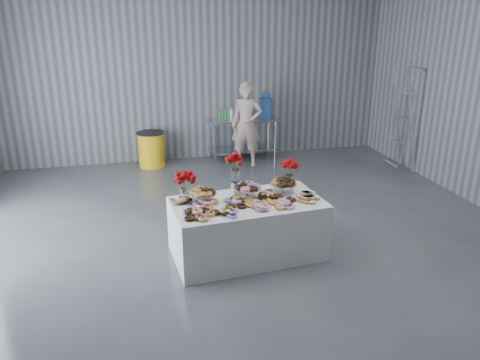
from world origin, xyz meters
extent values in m
plane|color=#3B3D43|center=(0.00, 0.00, 0.00)|extent=(9.00, 9.00, 0.00)
cube|color=gray|center=(0.00, 4.50, 2.00)|extent=(8.00, 0.04, 4.00)
cube|color=white|center=(-0.09, 0.04, 0.38)|extent=(1.98, 1.16, 0.75)
cube|color=silver|center=(0.84, 4.10, 0.88)|extent=(1.50, 0.60, 0.04)
cube|color=silver|center=(0.84, 4.10, 0.25)|extent=(1.40, 0.55, 0.03)
cylinder|color=silver|center=(0.19, 3.85, 0.43)|extent=(0.04, 0.04, 0.86)
cylinder|color=silver|center=(1.49, 3.85, 0.43)|extent=(0.04, 0.04, 0.86)
cylinder|color=silver|center=(0.19, 4.35, 0.43)|extent=(0.04, 0.04, 0.86)
cylinder|color=silver|center=(1.49, 4.35, 0.43)|extent=(0.04, 0.04, 0.86)
cylinder|color=silver|center=(-0.65, 0.14, 0.81)|extent=(0.06, 0.06, 0.12)
cylinder|color=silver|center=(-0.65, 0.14, 0.88)|extent=(0.36, 0.36, 0.01)
cylinder|color=silver|center=(-0.06, 0.19, 0.81)|extent=(0.06, 0.06, 0.12)
cylinder|color=silver|center=(-0.06, 0.19, 0.88)|extent=(0.36, 0.36, 0.01)
cylinder|color=silver|center=(0.44, 0.24, 0.81)|extent=(0.06, 0.06, 0.12)
cylinder|color=silver|center=(0.44, 0.24, 0.88)|extent=(0.36, 0.36, 0.01)
cylinder|color=white|center=(-0.86, 0.23, 0.84)|extent=(0.11, 0.11, 0.18)
cylinder|color=#1E5919|center=(-0.86, 0.23, 0.97)|extent=(0.04, 0.04, 0.18)
cylinder|color=white|center=(0.58, 0.40, 0.84)|extent=(0.11, 0.11, 0.18)
cylinder|color=#1E5919|center=(0.58, 0.40, 0.97)|extent=(0.04, 0.04, 0.18)
cylinder|color=silver|center=(-0.17, 0.38, 0.82)|extent=(0.14, 0.14, 0.15)
cylinder|color=white|center=(-0.17, 0.38, 0.99)|extent=(0.11, 0.11, 0.18)
cylinder|color=#1E5919|center=(-0.17, 0.38, 1.12)|extent=(0.04, 0.04, 0.18)
cylinder|color=#3E7BD4|center=(1.34, 4.10, 1.10)|extent=(0.28, 0.28, 0.40)
sphere|color=#3E7BD4|center=(1.34, 4.10, 1.36)|extent=(0.20, 0.20, 0.20)
imported|color=#CC8C93|center=(0.84, 3.75, 0.85)|extent=(0.71, 0.58, 1.70)
cylinder|color=yellow|center=(-1.07, 4.10, 0.35)|extent=(0.52, 0.52, 0.70)
cylinder|color=black|center=(-1.07, 4.10, 0.71)|extent=(0.56, 0.56, 0.02)
camera|label=1|loc=(-1.47, -5.25, 3.02)|focal=35.00mm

